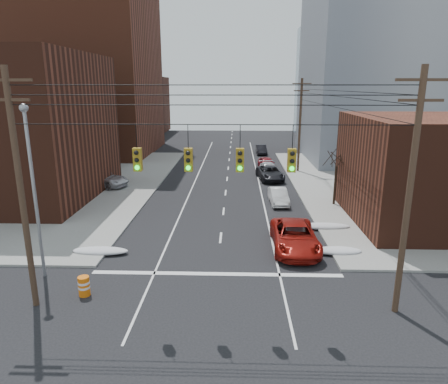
# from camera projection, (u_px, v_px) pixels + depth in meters

# --- Properties ---
(ground) EXTENTS (160.00, 160.00, 0.00)m
(ground) POSITION_uv_depth(u_px,v_px,m) (209.00, 348.00, 15.98)
(ground) COLOR black
(ground) RESTS_ON ground
(building_brick_tall) EXTENTS (24.00, 20.00, 30.00)m
(building_brick_tall) POSITION_uv_depth(u_px,v_px,m) (69.00, 52.00, 59.20)
(building_brick_tall) COLOR brown
(building_brick_tall) RESTS_ON ground
(building_brick_far) EXTENTS (22.00, 18.00, 12.00)m
(building_brick_far) POSITION_uv_depth(u_px,v_px,m) (113.00, 105.00, 86.69)
(building_brick_far) COLOR #472115
(building_brick_far) RESTS_ON ground
(building_office) EXTENTS (22.00, 20.00, 25.00)m
(building_office) POSITION_uv_depth(u_px,v_px,m) (390.00, 68.00, 54.55)
(building_office) COLOR gray
(building_office) RESTS_ON ground
(building_glass) EXTENTS (20.00, 18.00, 22.00)m
(building_glass) POSITION_uv_depth(u_px,v_px,m) (352.00, 81.00, 79.98)
(building_glass) COLOR gray
(building_glass) RESTS_ON ground
(utility_pole_left) EXTENTS (2.20, 0.28, 11.00)m
(utility_pole_left) POSITION_uv_depth(u_px,v_px,m) (21.00, 188.00, 17.65)
(utility_pole_left) COLOR #473323
(utility_pole_left) RESTS_ON ground
(utility_pole_right) EXTENTS (2.20, 0.28, 11.00)m
(utility_pole_right) POSITION_uv_depth(u_px,v_px,m) (410.00, 191.00, 17.12)
(utility_pole_right) COLOR #473323
(utility_pole_right) RESTS_ON ground
(utility_pole_far) EXTENTS (2.20, 0.28, 11.00)m
(utility_pole_far) POSITION_uv_depth(u_px,v_px,m) (300.00, 124.00, 47.05)
(utility_pole_far) COLOR #473323
(utility_pole_far) RESTS_ON ground
(traffic_signals) EXTENTS (17.00, 0.42, 2.02)m
(traffic_signals) POSITION_uv_depth(u_px,v_px,m) (214.00, 158.00, 16.99)
(traffic_signals) COLOR black
(traffic_signals) RESTS_ON ground
(street_light) EXTENTS (0.44, 0.44, 9.32)m
(street_light) POSITION_uv_depth(u_px,v_px,m) (33.00, 178.00, 20.64)
(street_light) COLOR gray
(street_light) RESTS_ON ground
(bare_tree) EXTENTS (2.09, 2.20, 4.93)m
(bare_tree) POSITION_uv_depth(u_px,v_px,m) (335.00, 180.00, 34.39)
(bare_tree) COLOR black
(bare_tree) RESTS_ON ground
(snow_nw) EXTENTS (3.50, 1.08, 0.42)m
(snow_nw) POSITION_uv_depth(u_px,v_px,m) (100.00, 251.00, 24.85)
(snow_nw) COLOR silver
(snow_nw) RESTS_ON ground
(snow_ne) EXTENTS (3.00, 1.08, 0.42)m
(snow_ne) POSITION_uv_depth(u_px,v_px,m) (337.00, 251.00, 24.87)
(snow_ne) COLOR silver
(snow_ne) RESTS_ON ground
(snow_east_far) EXTENTS (4.00, 1.08, 0.42)m
(snow_east_far) POSITION_uv_depth(u_px,v_px,m) (323.00, 226.00, 29.21)
(snow_east_far) COLOR silver
(snow_east_far) RESTS_ON ground
(red_pickup) EXTENTS (2.82, 6.06, 1.68)m
(red_pickup) POSITION_uv_depth(u_px,v_px,m) (295.00, 237.00, 25.46)
(red_pickup) COLOR maroon
(red_pickup) RESTS_ON ground
(parked_car_a) EXTENTS (2.32, 4.64, 1.52)m
(parked_car_a) POSITION_uv_depth(u_px,v_px,m) (295.00, 234.00, 26.21)
(parked_car_a) COLOR silver
(parked_car_a) RESTS_ON ground
(parked_car_b) EXTENTS (1.62, 4.19, 1.36)m
(parked_car_b) POSITION_uv_depth(u_px,v_px,m) (278.00, 196.00, 35.35)
(parked_car_b) COLOR silver
(parked_car_b) RESTS_ON ground
(parked_car_c) EXTENTS (3.17, 5.69, 1.50)m
(parked_car_c) POSITION_uv_depth(u_px,v_px,m) (270.00, 173.00, 44.34)
(parked_car_c) COLOR black
(parked_car_c) RESTS_ON ground
(parked_car_d) EXTENTS (2.38, 4.92, 1.38)m
(parked_car_d) POSITION_uv_depth(u_px,v_px,m) (269.00, 169.00, 46.77)
(parked_car_d) COLOR silver
(parked_car_d) RESTS_ON ground
(parked_car_e) EXTENTS (2.23, 4.67, 1.54)m
(parked_car_e) POSITION_uv_depth(u_px,v_px,m) (267.00, 164.00, 49.67)
(parked_car_e) COLOR maroon
(parked_car_e) RESTS_ON ground
(parked_car_f) EXTENTS (1.64, 4.35, 1.42)m
(parked_car_f) POSITION_uv_depth(u_px,v_px,m) (261.00, 149.00, 61.10)
(parked_car_f) COLOR black
(parked_car_f) RESTS_ON ground
(lot_car_a) EXTENTS (4.13, 2.24, 1.29)m
(lot_car_a) POSITION_uv_depth(u_px,v_px,m) (89.00, 181.00, 40.66)
(lot_car_a) COLOR silver
(lot_car_a) RESTS_ON sidewalk_nw
(lot_car_b) EXTENTS (6.03, 4.19, 1.53)m
(lot_car_b) POSITION_uv_depth(u_px,v_px,m) (102.00, 179.00, 40.81)
(lot_car_b) COLOR #BBBBC0
(lot_car_b) RESTS_ON sidewalk_nw
(lot_car_c) EXTENTS (5.25, 2.17, 1.52)m
(lot_car_c) POSITION_uv_depth(u_px,v_px,m) (36.00, 188.00, 37.10)
(lot_car_c) COLOR black
(lot_car_c) RESTS_ON sidewalk_nw
(lot_car_d) EXTENTS (4.13, 2.06, 1.35)m
(lot_car_d) POSITION_uv_depth(u_px,v_px,m) (77.00, 174.00, 43.77)
(lot_car_d) COLOR silver
(lot_car_d) RESTS_ON sidewalk_nw
(construction_barrel) EXTENTS (0.63, 0.63, 1.00)m
(construction_barrel) POSITION_uv_depth(u_px,v_px,m) (84.00, 286.00, 19.87)
(construction_barrel) COLOR orange
(construction_barrel) RESTS_ON ground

